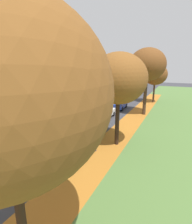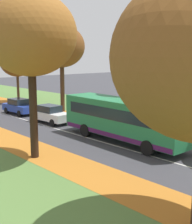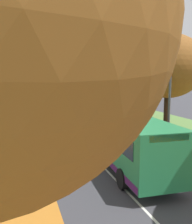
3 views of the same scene
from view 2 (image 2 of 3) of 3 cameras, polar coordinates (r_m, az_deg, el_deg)
leaf_litter_left at (r=21.21m, az=-12.03°, el=-6.49°), size 2.80×60.00×0.00m
grass_verge_right at (r=34.21m, az=2.77°, el=0.05°), size 12.00×90.00×0.01m
leaf_litter_right at (r=26.90m, az=5.03°, el=-2.76°), size 2.80×60.00×0.00m
road_centre_line at (r=28.50m, az=-10.31°, el=-2.16°), size 0.12×80.00×0.01m
tree_left_near at (r=18.47m, az=-11.88°, el=13.63°), size 5.28×5.28×9.61m
tree_right_near at (r=25.65m, az=8.53°, el=9.66°), size 4.73×4.73×7.98m
tree_right_mid at (r=34.10m, az=-6.31°, el=11.78°), size 4.97×4.97×9.28m
tree_right_far at (r=42.27m, az=-14.26°, el=8.93°), size 4.39×4.39×7.31m
streetlamp_right at (r=23.35m, az=10.11°, el=4.43°), size 1.89×0.28×6.00m
bus at (r=22.08m, az=5.12°, el=-1.12°), size 2.93×10.48×2.98m
car_white_lead at (r=28.68m, az=-8.36°, el=-0.38°), size 1.94×4.28×1.62m
car_blue_following at (r=33.73m, az=-13.89°, el=1.01°), size 1.89×4.26×1.62m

